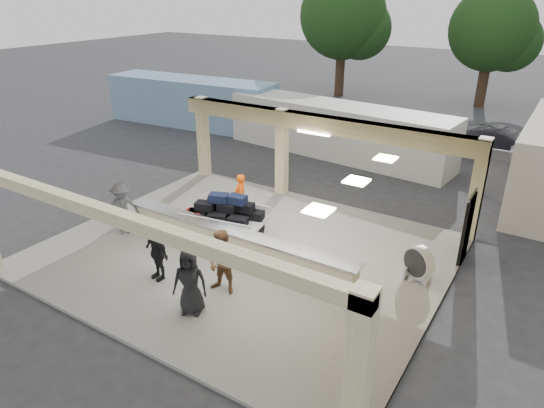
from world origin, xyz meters
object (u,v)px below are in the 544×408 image
Objects in this scene: baggage_handler at (240,197)px; passenger_c at (122,208)px; passenger_d at (190,282)px; luggage_cart at (224,214)px; container_white at (336,130)px; drum_fan at (419,262)px; baggage_counter at (234,244)px; passenger_a at (223,262)px; passenger_b at (157,253)px; container_blue at (192,102)px; car_dark at (501,144)px.

passenger_c is (-2.66, -3.02, 0.06)m from baggage_handler.
baggage_handler is 5.59m from passenger_d.
container_white is at bearing 84.27° from luggage_cart.
baggage_handler is at bearing -156.58° from drum_fan.
baggage_counter is 1.85m from passenger_a.
baggage_handler is 0.91× the size of passenger_a.
passenger_a reaches higher than passenger_b.
passenger_c is at bearing -95.20° from container_white.
passenger_d is at bearing -76.36° from baggage_counter.
drum_fan is (5.11, 1.86, 0.07)m from baggage_counter.
passenger_c is at bearing -63.01° from container_blue.
baggage_counter is at bearing 78.60° from passenger_d.
baggage_counter is 1.57m from luggage_cart.
container_white reaches higher than luggage_cart.
passenger_a is 1.03× the size of passenger_d.
passenger_a is (-4.28, -3.45, 0.37)m from drum_fan.
passenger_b is 0.15× the size of container_blue.
container_blue is at bearing -178.07° from container_white.
drum_fan is 0.56× the size of passenger_a.
container_white is (-0.41, 8.76, 0.33)m from baggage_handler.
container_blue is (-17.10, -3.00, 0.63)m from car_dark.
container_white is at bearing 25.79° from passenger_c.
passenger_d is (4.83, -2.13, -0.01)m from passenger_c.
passenger_a reaches higher than drum_fan.
luggage_cart reaches higher than car_dark.
passenger_d is (2.17, -5.15, 0.06)m from baggage_handler.
luggage_cart is (-1.14, 1.02, 0.34)m from baggage_counter.
luggage_cart is 15.23m from container_blue.
container_white reaches higher than passenger_c.
container_blue reaches higher than car_dark.
passenger_d reaches higher than luggage_cart.
baggage_counter is at bearing 114.25° from passenger_a.
passenger_d reaches higher than passenger_b.
container_blue is at bearing 68.50° from passenger_c.
drum_fan is 9.60m from passenger_c.
passenger_a is 16.97m from car_dark.
passenger_a is at bearing -62.39° from baggage_counter.
passenger_a reaches higher than luggage_cart.
drum_fan is at bearing -47.35° from container_white.
passenger_a is (0.83, -1.59, 0.44)m from baggage_counter.
passenger_d reaches higher than drum_fan.
luggage_cart is 0.24× the size of container_white.
passenger_d reaches higher than baggage_handler.
baggage_counter is at bearing -44.95° from passenger_c.
container_white is (-2.74, 12.75, 0.25)m from passenger_a.
baggage_handler is 0.37× the size of car_dark.
passenger_c reaches higher than luggage_cart.
car_dark is at bearing 153.68° from baggage_handler.
baggage_counter is at bearing 70.39° from passenger_b.
passenger_a is (2.33, -3.99, 0.08)m from baggage_handler.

